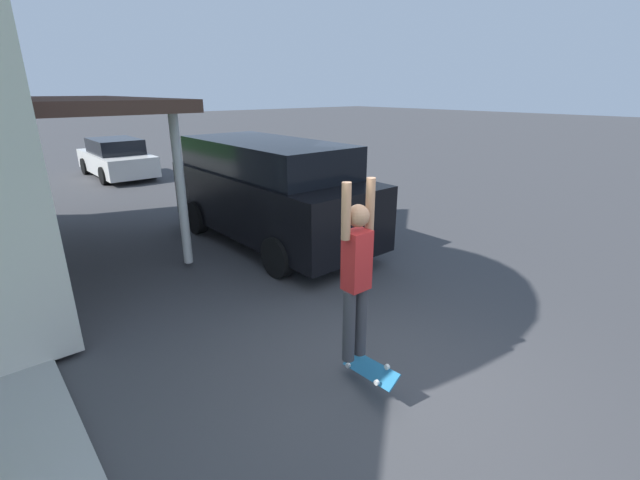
# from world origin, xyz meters

# --- Properties ---
(ground_plane) EXTENTS (120.00, 120.00, 0.00)m
(ground_plane) POSITION_xyz_m (0.00, 0.00, 0.00)
(ground_plane) COLOR #3D3D3F
(suv_parked) EXTENTS (2.14, 5.16, 2.14)m
(suv_parked) POSITION_xyz_m (1.79, 4.73, 1.13)
(suv_parked) COLOR black
(suv_parked) RESTS_ON ground_plane
(car_down_street) EXTENTS (1.86, 4.25, 1.41)m
(car_down_street) POSITION_xyz_m (1.54, 14.57, 0.68)
(car_down_street) COLOR silver
(car_down_street) RESTS_ON ground_plane
(skateboarder) EXTENTS (0.41, 0.22, 1.91)m
(skateboarder) POSITION_xyz_m (-0.28, 0.09, 1.41)
(skateboarder) COLOR #38383D
(skateboarder) RESTS_ON ground_plane
(skateboard) EXTENTS (0.32, 0.80, 0.33)m
(skateboard) POSITION_xyz_m (-0.14, -0.02, 0.26)
(skateboard) COLOR #236B99
(skateboard) RESTS_ON ground_plane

